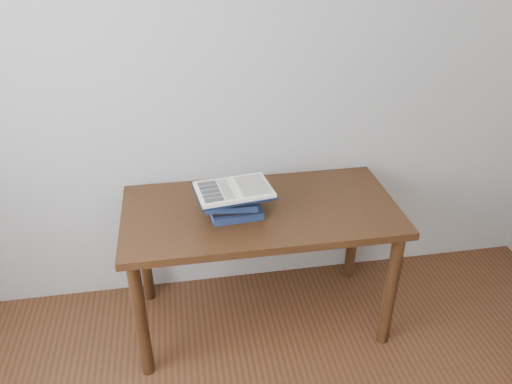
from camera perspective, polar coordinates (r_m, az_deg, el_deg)
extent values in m
cube|color=beige|center=(2.47, -1.58, 14.57)|extent=(3.50, 0.04, 2.60)
cube|color=#442B11|center=(2.39, 0.53, -2.22)|extent=(1.31, 0.66, 0.04)
cylinder|color=#442B11|center=(2.38, -13.02, -14.08)|extent=(0.06, 0.06, 0.66)
cylinder|color=#442B11|center=(2.55, 15.11, -10.80)|extent=(0.06, 0.06, 0.66)
cylinder|color=#442B11|center=(2.79, -12.70, -6.47)|extent=(0.06, 0.06, 0.66)
cylinder|color=#442B11|center=(2.94, 11.09, -4.18)|extent=(0.06, 0.06, 0.66)
cube|color=#172445|center=(2.32, -2.32, -2.23)|extent=(0.25, 0.17, 0.04)
cube|color=black|center=(2.31, -2.82, -1.46)|extent=(0.19, 0.15, 0.03)
cube|color=#172445|center=(2.30, -2.83, -0.91)|extent=(0.25, 0.21, 0.03)
cube|color=olive|center=(2.28, -2.45, -0.16)|extent=(0.20, 0.16, 0.03)
cube|color=black|center=(2.26, -2.55, 0.01)|extent=(0.37, 0.28, 0.01)
cube|color=white|center=(2.23, -4.66, -0.04)|extent=(0.19, 0.24, 0.02)
cube|color=white|center=(2.27, -0.48, 0.60)|extent=(0.19, 0.24, 0.02)
cylinder|color=white|center=(2.25, -2.55, 0.25)|extent=(0.04, 0.22, 0.01)
cube|color=black|center=(2.29, -5.67, 1.00)|extent=(0.09, 0.04, 0.00)
cube|color=black|center=(2.26, -5.45, 0.54)|extent=(0.09, 0.04, 0.00)
cube|color=black|center=(2.22, -5.24, 0.08)|extent=(0.09, 0.04, 0.00)
cube|color=black|center=(2.19, -5.01, -0.41)|extent=(0.09, 0.04, 0.00)
cube|color=black|center=(2.16, -4.78, -0.90)|extent=(0.09, 0.04, 0.00)
cube|color=beige|center=(2.24, -3.45, 0.34)|extent=(0.07, 0.19, 0.00)
cube|color=beige|center=(2.27, -0.41, 0.81)|extent=(0.15, 0.20, 0.00)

